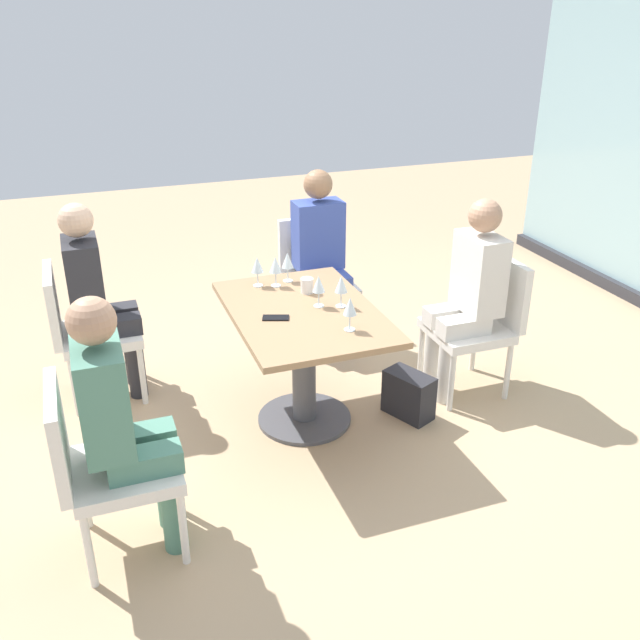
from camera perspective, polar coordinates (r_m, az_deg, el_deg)
The scene contains 19 objects.
ground_plane at distance 4.26m, azimuth -1.28°, elevation -8.14°, with size 12.00×12.00×0.00m, color tan.
dining_table_main at distance 4.00m, azimuth -1.35°, elevation -1.86°, with size 1.16×0.79×0.73m.
chair_near_window at distance 4.49m, azimuth 13.04°, elevation 0.22°, with size 0.46×0.51×0.87m.
chair_far_left at distance 5.09m, azimuth -0.34°, elevation 3.89°, with size 0.50×0.46×0.87m.
chair_front_right at distance 3.23m, azimuth -17.48°, elevation -10.90°, with size 0.46×0.50×0.87m.
chair_front_left at distance 4.50m, azimuth -18.78°, elevation -0.47°, with size 0.46×0.50×0.87m.
person_near_window at distance 4.35m, azimuth 12.08°, elevation 2.44°, with size 0.34×0.39×1.26m.
person_far_left at distance 4.92m, azimuth 0.08°, elevation 5.66°, with size 0.39×0.34×1.26m.
person_front_right at distance 3.12m, azimuth -15.96°, elevation -7.57°, with size 0.34×0.39×1.26m.
person_front_left at distance 4.42m, azimuth -17.73°, elevation 2.12°, with size 0.34×0.39×1.26m.
wine_glass_0 at distance 3.90m, azimuth -0.11°, elevation 2.90°, with size 0.07×0.07×0.18m.
wine_glass_1 at distance 4.26m, azimuth -2.67°, elevation 4.84°, with size 0.07×0.07×0.18m.
wine_glass_2 at distance 4.20m, azimuth -5.15°, elevation 4.46°, with size 0.07×0.07×0.18m.
wine_glass_3 at distance 3.62m, azimuth 2.47°, elevation 1.06°, with size 0.07×0.07×0.18m.
wine_glass_4 at distance 4.19m, azimuth -3.66°, elevation 4.46°, with size 0.07×0.07×0.18m.
wine_glass_5 at distance 3.90m, azimuth 1.74°, elevation 2.88°, with size 0.07×0.07×0.18m.
coffee_cup at distance 4.12m, azimuth -1.07°, elevation 2.84°, with size 0.08×0.08×0.09m, color white.
cell_phone_on_table at distance 3.81m, azimuth -3.64°, elevation 0.18°, with size 0.07×0.14×0.01m, color black.
handbag_0 at distance 4.27m, azimuth 7.25°, elevation -6.08°, with size 0.30×0.16×0.28m, color #232328.
Camera 1 is at (3.38, -1.13, 2.33)m, focal length 39.17 mm.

